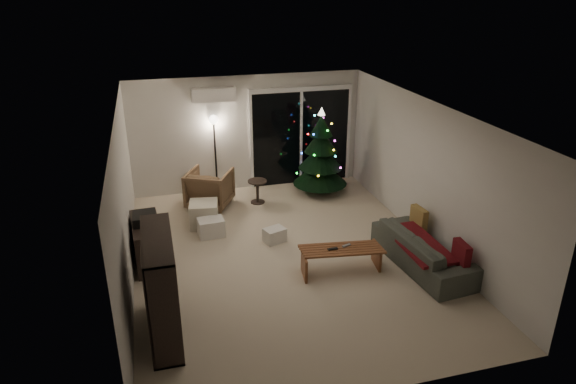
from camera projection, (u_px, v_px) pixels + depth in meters
name	position (u px, v px, depth m)	size (l,w,h in m)	color
room	(289.00, 168.00, 9.73)	(6.50, 7.51, 2.60)	beige
bookshelf	(148.00, 289.00, 6.51)	(0.36, 1.42, 1.42)	black
media_cabinet	(147.00, 242.00, 8.39)	(0.43, 1.15, 0.72)	black
stereo	(145.00, 218.00, 8.22)	(0.36, 0.43, 0.15)	black
armchair	(210.00, 188.00, 10.47)	(0.83, 0.85, 0.77)	brown
ottoman	(204.00, 214.00, 9.68)	(0.52, 0.52, 0.47)	beige
cardboard_box_a	(211.00, 227.00, 9.33)	(0.46, 0.35, 0.33)	silver
cardboard_box_b	(275.00, 235.00, 9.13)	(0.36, 0.27, 0.25)	silver
side_table	(258.00, 192.00, 10.68)	(0.39, 0.39, 0.49)	black
floor_lamp	(216.00, 156.00, 11.03)	(0.26, 0.26, 1.64)	black
sofa	(423.00, 250.00, 8.30)	(2.00, 0.78, 0.58)	#4A5046
sofa_throw	(418.00, 243.00, 8.22)	(0.62, 1.44, 0.05)	maroon
cushion_a	(419.00, 218.00, 8.85)	(0.12, 0.38, 0.38)	#A18C45
cushion_b	(461.00, 254.00, 7.69)	(0.12, 0.38, 0.38)	maroon
coffee_table	(341.00, 260.00, 8.18)	(1.29, 0.45, 0.41)	brown
remote_a	(333.00, 249.00, 8.06)	(0.16, 0.05, 0.02)	black
remote_b	(346.00, 245.00, 8.17)	(0.15, 0.04, 0.02)	slate
christmas_tree	(321.00, 151.00, 10.92)	(1.17, 1.17, 1.89)	black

